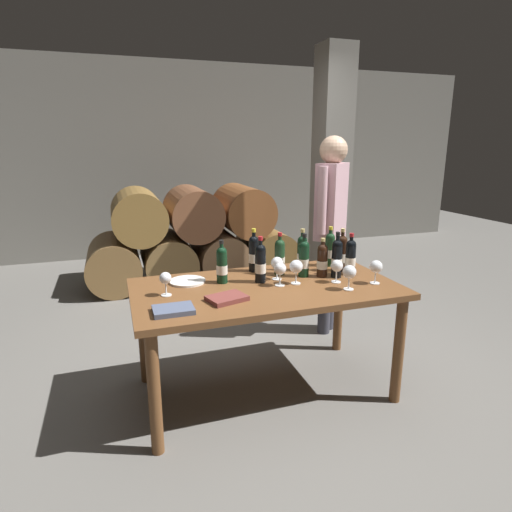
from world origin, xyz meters
name	(u,v)px	position (x,y,z in m)	size (l,w,h in m)	color
ground_plane	(265,390)	(0.00, 0.00, 0.00)	(14.00, 14.00, 0.00)	#66635E
cellar_back_wall	(172,160)	(0.00, 4.20, 1.40)	(10.00, 0.24, 2.80)	slate
barrel_stack	(193,238)	(0.00, 2.60, 0.53)	(2.49, 0.90, 1.15)	brown
stone_pillar	(331,178)	(1.30, 1.60, 1.30)	(0.32, 0.32, 2.60)	slate
dining_table	(266,299)	(0.00, 0.00, 0.67)	(1.70, 0.90, 0.76)	brown
wine_bottle_0	(350,257)	(0.64, 0.05, 0.89)	(0.07, 0.07, 0.30)	black
wine_bottle_1	(330,249)	(0.61, 0.29, 0.89)	(0.07, 0.07, 0.30)	#19381E
wine_bottle_2	(280,256)	(0.18, 0.21, 0.89)	(0.07, 0.07, 0.30)	#19381E
wine_bottle_3	(302,253)	(0.37, 0.25, 0.89)	(0.07, 0.07, 0.31)	black
wine_bottle_4	(222,264)	(-0.25, 0.16, 0.89)	(0.07, 0.07, 0.29)	black
wine_bottle_5	(342,253)	(0.63, 0.15, 0.89)	(0.07, 0.07, 0.31)	black
wine_bottle_6	(337,258)	(0.52, 0.02, 0.90)	(0.07, 0.07, 0.32)	black
wine_bottle_7	(260,263)	(-0.01, 0.09, 0.89)	(0.07, 0.07, 0.31)	black
wine_bottle_8	(322,260)	(0.44, 0.07, 0.88)	(0.07, 0.07, 0.27)	black
wine_bottle_9	(254,253)	(0.03, 0.34, 0.89)	(0.07, 0.07, 0.31)	black
wine_bottle_10	(304,258)	(0.32, 0.11, 0.89)	(0.07, 0.07, 0.30)	black
wine_glass_0	(296,267)	(0.20, -0.02, 0.87)	(0.09, 0.09, 0.16)	white
wine_glass_1	(165,279)	(-0.63, 0.02, 0.86)	(0.07, 0.07, 0.15)	white
wine_glass_2	(277,264)	(0.12, 0.11, 0.87)	(0.08, 0.08, 0.16)	white
wine_glass_3	(376,267)	(0.70, -0.18, 0.87)	(0.08, 0.08, 0.16)	white
wine_glass_4	(349,273)	(0.47, -0.23, 0.87)	(0.09, 0.09, 0.16)	white
wine_glass_5	(337,266)	(0.47, -0.08, 0.87)	(0.08, 0.08, 0.15)	white
wine_glass_6	(280,269)	(0.09, -0.02, 0.87)	(0.08, 0.08, 0.15)	white
tasting_notebook	(227,298)	(-0.31, -0.18, 0.77)	(0.22, 0.16, 0.03)	brown
leather_ledger	(173,310)	(-0.63, -0.26, 0.77)	(0.22, 0.16, 0.03)	#4C5670
serving_plate	(187,281)	(-0.47, 0.24, 0.77)	(0.24, 0.24, 0.01)	white
sommelier_presenting	(331,217)	(0.86, 0.75, 1.04)	(0.39, 0.35, 1.72)	#383842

